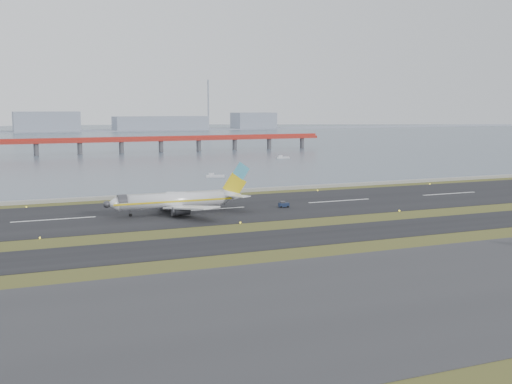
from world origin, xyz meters
The scene contains 12 objects.
ground centered at (0.00, 0.00, 0.00)m, with size 1000.00×1000.00×0.00m, color #3B4619.
apron_strip centered at (0.00, -55.00, 0.05)m, with size 1000.00×50.00×0.10m, color #2F2F31.
taxiway_strip centered at (0.00, -12.00, 0.05)m, with size 1000.00×18.00×0.10m, color black.
runway_strip centered at (0.00, 30.00, 0.05)m, with size 1000.00×45.00×0.10m, color black.
seawall centered at (0.00, 60.00, 0.50)m, with size 1000.00×2.50×1.00m, color #969691.
bay_water centered at (0.00, 460.00, 0.00)m, with size 1400.00×800.00×1.30m, color #4B5D6B.
red_pier centered at (20.00, 250.00, 7.28)m, with size 260.00×5.00×10.20m.
far_shoreline centered at (13.62, 620.00, 6.07)m, with size 1400.00×80.00×60.50m.
airliner centered at (-9.38, 27.10, 3.46)m, with size 38.52×32.89×12.80m.
pushback_tug centered at (19.84, 25.46, 0.86)m, with size 3.00×2.05×1.78m.
workboat_near centered at (27.51, 104.38, 0.54)m, with size 7.42×4.31×1.72m.
workboat_far centered at (91.33, 177.52, 0.54)m, with size 7.20×2.95×1.70m.
Camera 1 is at (-54.61, -130.96, 27.38)m, focal length 45.00 mm.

